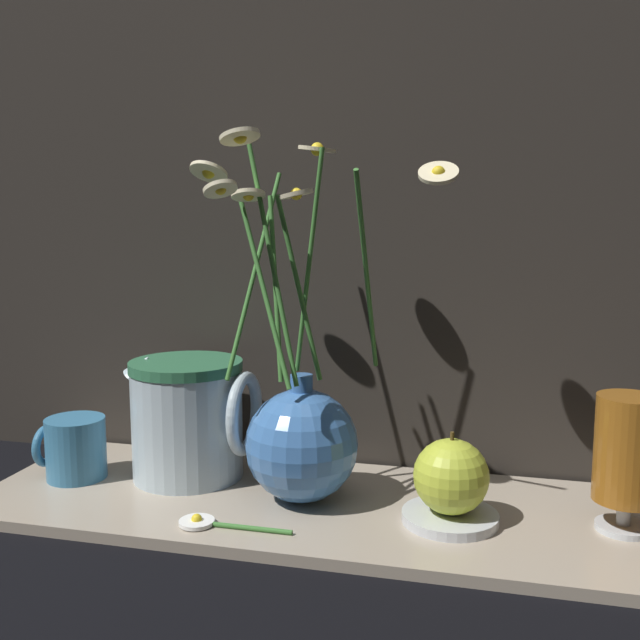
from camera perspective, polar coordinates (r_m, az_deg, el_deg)
The scene contains 10 objects.
ground_plane at distance 0.81m, azimuth 0.63°, elevation -15.11°, with size 6.00×6.00×0.00m, color black.
shelf at distance 0.80m, azimuth 0.63°, elevation -14.72°, with size 0.77×0.26×0.01m.
backdrop_wall at distance 0.91m, azimuth 2.92°, elevation 22.91°, with size 1.27×0.02×1.10m.
vase_with_flowers at distance 0.78m, azimuth -1.54°, elevation -9.10°, with size 0.30×0.17×0.39m.
yellow_mug at distance 0.91m, azimuth -18.96°, elevation -9.58°, with size 0.08×0.07×0.07m.
ceramic_pitcher at distance 0.86m, azimuth -10.42°, elevation -7.39°, with size 0.16×0.13×0.15m.
tea_glass at distance 0.77m, azimuth 23.38°, elevation -9.72°, with size 0.06×0.06×0.14m.
saucer_plate at distance 0.76m, azimuth 10.36°, elevation -15.25°, with size 0.10×0.10×0.01m.
orange_fruit at distance 0.75m, azimuth 10.44°, elevation -12.20°, with size 0.08×0.08×0.08m.
loose_daisy at distance 0.75m, azimuth -8.82°, elevation -15.76°, with size 0.12×0.04×0.01m.
Camera 1 is at (0.17, -0.72, 0.32)m, focal length 40.00 mm.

